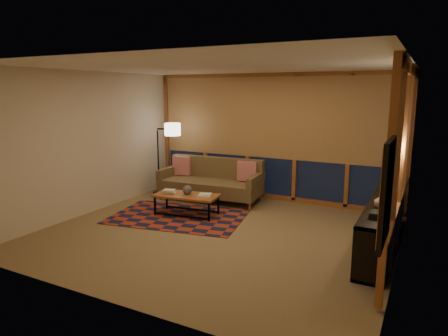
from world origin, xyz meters
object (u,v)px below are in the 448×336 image
at_px(sofa, 210,180).
at_px(floor_lamp, 158,158).
at_px(coffee_table, 187,205).
at_px(bookshelf, 383,223).

height_order(sofa, floor_lamp, floor_lamp).
distance_m(coffee_table, bookshelf, 3.48).
bearing_deg(coffee_table, floor_lamp, 136.04).
xyz_separation_m(sofa, bookshelf, (3.59, -1.05, -0.08)).
bearing_deg(coffee_table, sofa, 88.61).
bearing_deg(bookshelf, floor_lamp, 168.33).
height_order(sofa, coffee_table, sofa).
bearing_deg(floor_lamp, bookshelf, -20.10).
distance_m(sofa, coffee_table, 1.15).
xyz_separation_m(sofa, coffee_table, (0.11, -1.12, -0.24)).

